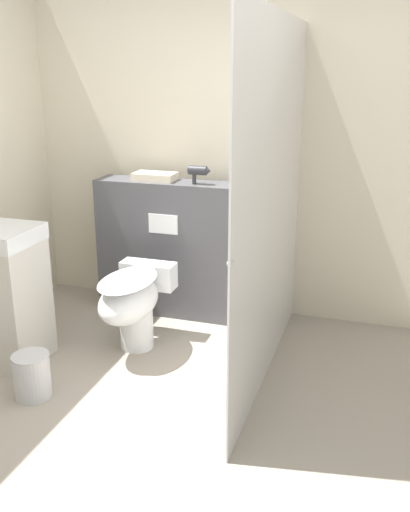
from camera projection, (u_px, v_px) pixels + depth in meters
The scene contains 8 objects.
ground_plane at pixel (138, 455), 2.76m from camera, with size 12.00×12.00×0.00m, color #9E9384.
wall_back at pixel (242, 146), 4.12m from camera, with size 8.00×0.06×2.50m.
partition_panel at pixel (171, 248), 4.25m from camera, with size 1.10×0.27×1.01m.
shower_glass at pixel (273, 208), 3.21m from camera, with size 0.04×1.83×2.07m.
toilet at pixel (133, 301), 3.71m from camera, with size 0.38×0.67×0.53m.
hair_drier at pixel (199, 171), 3.96m from camera, with size 0.16×0.06×0.13m.
folded_towel at pixel (155, 177), 4.12m from camera, with size 0.31×0.18×0.06m.
waste_bin at pixel (32, 376), 3.22m from camera, with size 0.21×0.21×0.26m.
Camera 1 is at (1.02, -2.11, 1.79)m, focal length 40.00 mm.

